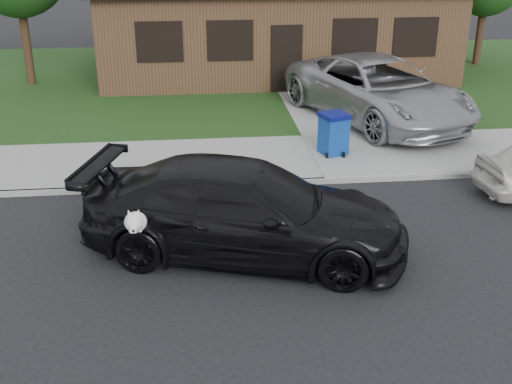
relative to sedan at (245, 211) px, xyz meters
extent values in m
plane|color=black|center=(-1.72, -0.54, -0.81)|extent=(120.00, 120.00, 0.00)
cube|color=gray|center=(-1.72, 4.46, -0.75)|extent=(60.00, 3.00, 0.12)
cube|color=gray|center=(-1.72, 2.96, -0.75)|extent=(60.00, 0.12, 0.12)
cube|color=#193814|center=(-1.72, 12.46, -0.74)|extent=(60.00, 13.00, 0.13)
cube|color=gray|center=(4.28, 9.46, -0.74)|extent=(4.50, 13.00, 0.14)
imported|color=black|center=(0.01, 0.00, 0.00)|extent=(5.96, 3.71, 1.61)
ellipsoid|color=white|center=(-1.75, -0.98, 0.35)|extent=(0.34, 0.40, 0.30)
sphere|color=white|center=(-1.75, -1.21, 0.45)|extent=(0.26, 0.26, 0.26)
cube|color=white|center=(-1.75, -1.33, 0.40)|extent=(0.09, 0.12, 0.08)
sphere|color=black|center=(-1.75, -1.39, 0.40)|extent=(0.04, 0.04, 0.04)
cone|color=white|center=(-1.82, -1.16, 0.58)|extent=(0.11, 0.11, 0.14)
cone|color=white|center=(-1.69, -1.16, 0.58)|extent=(0.11, 0.11, 0.14)
imported|color=#A2A4A9|center=(4.34, 7.08, 0.20)|extent=(4.86, 6.83, 1.73)
cube|color=navy|center=(2.54, 4.48, -0.23)|extent=(0.71, 0.71, 0.92)
cube|color=#070E59|center=(2.54, 4.48, 0.28)|extent=(0.77, 0.77, 0.10)
cylinder|color=black|center=(2.33, 4.19, -0.62)|extent=(0.09, 0.15, 0.14)
cylinder|color=black|center=(2.74, 4.19, -0.62)|extent=(0.09, 0.15, 0.14)
cube|color=#422B1C|center=(2.28, 14.46, 0.82)|extent=(12.00, 8.00, 3.00)
cube|color=black|center=(2.28, 10.43, 0.42)|extent=(1.00, 0.06, 2.10)
cube|color=black|center=(-1.72, 10.44, 1.02)|extent=(1.30, 0.05, 1.10)
cube|color=black|center=(0.48, 10.44, 1.02)|extent=(1.30, 0.05, 1.10)
cube|color=black|center=(4.48, 10.44, 1.02)|extent=(1.30, 0.05, 1.10)
cube|color=black|center=(6.48, 10.44, 1.02)|extent=(1.30, 0.05, 1.10)
cylinder|color=#332114|center=(-6.22, 12.46, 0.56)|extent=(0.28, 0.28, 2.48)
cylinder|color=#332114|center=(10.28, 13.96, 0.34)|extent=(0.28, 0.28, 2.03)
camera|label=1|loc=(-0.85, -9.89, 4.64)|focal=45.00mm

